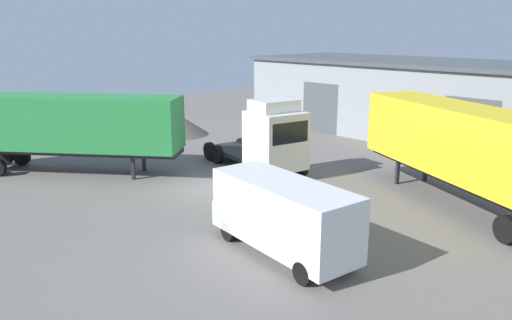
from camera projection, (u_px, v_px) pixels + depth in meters
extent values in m
plane|color=slate|center=(218.00, 189.00, 23.63)|extent=(60.00, 60.00, 0.00)
cube|color=#93999E|center=(423.00, 100.00, 35.33)|extent=(25.22, 9.39, 5.00)
cube|color=#474C51|center=(427.00, 62.00, 34.66)|extent=(25.72, 9.89, 0.25)
cube|color=#4C5156|center=(320.00, 108.00, 36.35)|extent=(3.20, 0.08, 3.60)
cube|color=#4C5156|center=(470.00, 129.00, 28.50)|extent=(3.20, 0.08, 3.60)
cube|color=silver|center=(276.00, 140.00, 24.98)|extent=(2.79, 2.87, 2.88)
cube|color=silver|center=(274.00, 106.00, 24.71)|extent=(2.01, 2.35, 0.60)
cube|color=black|center=(290.00, 133.00, 23.89)|extent=(0.43, 2.08, 1.04)
cube|color=#232326|center=(241.00, 152.00, 28.04)|extent=(4.61, 2.70, 0.24)
cylinder|color=#B2B2B7|center=(262.00, 155.00, 28.12)|extent=(1.18, 0.74, 0.56)
cylinder|color=black|center=(300.00, 167.00, 25.44)|extent=(1.07, 0.47, 1.03)
cylinder|color=black|center=(264.00, 174.00, 24.28)|extent=(1.07, 0.47, 1.03)
cylinder|color=black|center=(250.00, 149.00, 29.27)|extent=(1.07, 0.47, 1.03)
cylinder|color=black|center=(217.00, 154.00, 28.10)|extent=(1.07, 0.47, 1.03)
cylinder|color=black|center=(242.00, 146.00, 30.00)|extent=(1.07, 0.47, 1.03)
cylinder|color=black|center=(210.00, 151.00, 28.83)|extent=(1.07, 0.47, 1.03)
cube|color=#28843D|center=(73.00, 122.00, 25.68)|extent=(10.16, 9.08, 2.70)
cube|color=#232326|center=(76.00, 150.00, 26.06)|extent=(9.68, 8.50, 0.24)
cube|color=#232326|center=(144.00, 161.00, 26.59)|extent=(0.23, 0.23, 1.11)
cube|color=#232326|center=(133.00, 169.00, 25.06)|extent=(0.23, 0.23, 1.11)
cylinder|color=black|center=(22.00, 157.00, 27.76)|extent=(0.90, 0.82, 0.92)
cylinder|color=black|center=(5.00, 156.00, 27.88)|extent=(0.90, 0.82, 0.92)
cube|color=silver|center=(284.00, 213.00, 16.51)|extent=(5.77, 2.61, 2.15)
cube|color=silver|center=(242.00, 210.00, 18.56)|extent=(1.12, 2.09, 0.90)
cube|color=black|center=(248.00, 186.00, 17.98)|extent=(0.27, 1.68, 0.78)
cylinder|color=black|center=(229.00, 231.00, 17.84)|extent=(0.75, 0.38, 0.72)
cylinder|color=black|center=(267.00, 220.00, 18.82)|extent=(0.75, 0.38, 0.72)
cylinder|color=black|center=(304.00, 273.00, 14.75)|extent=(0.75, 0.38, 0.72)
cylinder|color=black|center=(344.00, 257.00, 15.73)|extent=(0.75, 0.38, 0.72)
cube|color=yellow|center=(464.00, 142.00, 20.83)|extent=(11.24, 7.05, 2.88)
cube|color=#232326|center=(460.00, 177.00, 21.23)|extent=(10.92, 6.37, 0.24)
cube|color=#232326|center=(397.00, 173.00, 24.31)|extent=(0.21, 0.21, 1.11)
cube|color=#232326|center=(425.00, 170.00, 24.79)|extent=(0.21, 0.21, 1.11)
cylinder|color=black|center=(506.00, 229.00, 17.56)|extent=(1.04, 0.70, 1.01)
cone|color=#565147|center=(178.00, 124.00, 35.83)|extent=(4.43, 4.43, 1.47)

